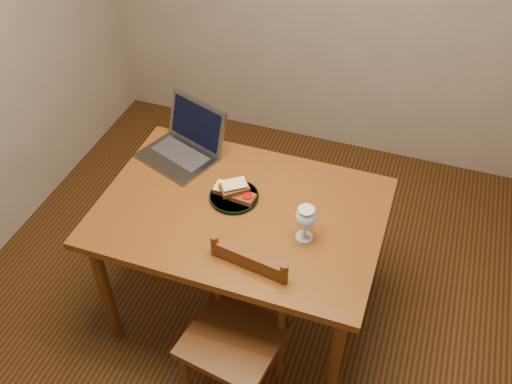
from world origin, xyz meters
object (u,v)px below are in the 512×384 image
(milk_glass, at_px, (305,223))
(chair, at_px, (235,329))
(laptop, at_px, (186,142))
(table, at_px, (241,222))
(plate, at_px, (234,197))

(milk_glass, bearing_deg, chair, -117.52)
(milk_glass, height_order, laptop, laptop)
(milk_glass, distance_m, laptop, 0.82)
(table, bearing_deg, plate, 132.18)
(table, relative_size, chair, 2.87)
(table, distance_m, plate, 0.12)
(plate, xyz_separation_m, milk_glass, (0.38, -0.13, 0.08))
(plate, distance_m, laptop, 0.43)
(table, height_order, milk_glass, milk_glass)
(plate, relative_size, laptop, 0.51)
(plate, bearing_deg, chair, -69.44)
(chair, xyz_separation_m, plate, (-0.19, 0.49, 0.29))
(table, bearing_deg, chair, -73.07)
(plate, relative_size, milk_glass, 1.33)
(plate, height_order, laptop, laptop)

